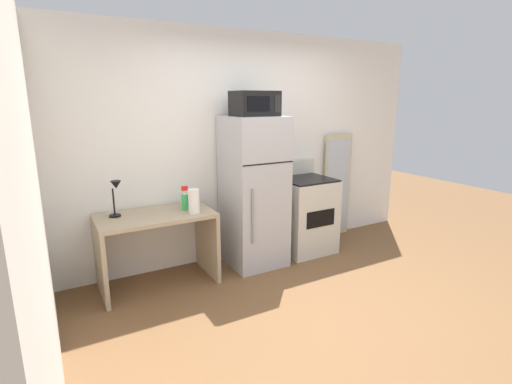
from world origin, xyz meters
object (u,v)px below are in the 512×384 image
Objects in this scene: microwave at (255,104)px; oven_range at (305,214)px; leaning_mirror at (337,186)px; coffee_mug at (188,201)px; desk at (156,236)px; refrigerator at (254,192)px; paper_towel_roll at (194,201)px; spray_bottle at (185,200)px; desk_lamp at (116,192)px.

microwave is 1.53m from oven_range.
coffee_mug is at bearing -176.86° from leaning_mirror.
desk is 1.02× the size of oven_range.
refrigerator is 3.65× the size of microwave.
coffee_mug is (0.05, 0.30, -0.07)m from paper_towel_roll.
leaning_mirror reaches higher than oven_range.
microwave reaches higher than spray_bottle.
paper_towel_roll is 0.16m from spray_bottle.
refrigerator is 1.48m from leaning_mirror.
oven_range reaches higher than paper_towel_roll.
refrigerator is (0.81, -0.00, -0.01)m from spray_bottle.
coffee_mug is 0.06× the size of refrigerator.
refrigerator is 0.97m from microwave.
refrigerator is (0.76, 0.15, -0.03)m from paper_towel_roll.
desk is 4.52× the size of spray_bottle.
paper_towel_roll is 0.14× the size of refrigerator.
microwave is at bearing -89.68° from refrigerator.
leaning_mirror is at bearing 5.92° from desk.
desk_lamp is at bearing -175.67° from coffee_mug.
spray_bottle is at bearing -173.21° from leaning_mirror.
desk is 0.80× the size of leaning_mirror.
desk is 4.69× the size of paper_towel_roll.
oven_range is (1.49, 0.16, -0.40)m from paper_towel_roll.
spray_bottle is 0.23× the size of oven_range.
leaning_mirror reaches higher than desk.
desk_lamp reaches higher than coffee_mug.
spray_bottle is 0.15× the size of refrigerator.
oven_range is at bearing 2.76° from microwave.
leaning_mirror reaches higher than coffee_mug.
refrigerator reaches higher than paper_towel_roll.
leaning_mirror is (2.91, 0.17, -0.29)m from desk_lamp.
coffee_mug is 0.18m from spray_bottle.
microwave reaches higher than refrigerator.
microwave reaches higher than desk.
coffee_mug is at bearing 4.33° from desk_lamp.
desk_lamp is 0.32× the size of oven_range.
oven_range is at bearing 0.35° from desk.
microwave is at bearing -168.70° from leaning_mirror.
coffee_mug is 0.73m from refrigerator.
leaning_mirror reaches higher than paper_towel_roll.
refrigerator reaches higher than desk.
refrigerator is 1.20× the size of leaning_mirror.
coffee_mug is at bearing 168.13° from refrigerator.
desk_lamp reaches higher than spray_bottle.
microwave is (0.76, 0.13, 0.94)m from paper_towel_roll.
oven_range is at bearing 6.20° from paper_towel_roll.
coffee_mug reaches higher than desk.
microwave reaches higher than leaning_mirror.
refrigerator is (0.72, -0.15, 0.04)m from coffee_mug.
paper_towel_roll is 0.17× the size of leaning_mirror.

